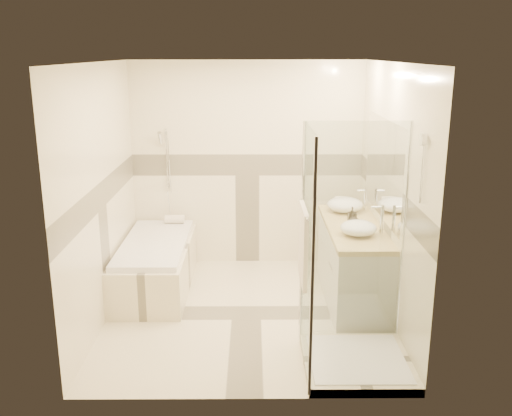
{
  "coord_description": "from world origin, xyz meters",
  "views": [
    {
      "loc": [
        0.07,
        -5.36,
        2.6
      ],
      "look_at": [
        0.1,
        0.25,
        1.05
      ],
      "focal_mm": 40.0,
      "sensor_mm": 36.0,
      "label": 1
    }
  ],
  "objects_px": {
    "shower_enclosure": "(344,309)",
    "vessel_sink_near": "(345,205)",
    "vessel_sink_far": "(358,228)",
    "amenity_bottle_a": "(352,215)",
    "bathtub": "(156,262)",
    "amenity_bottle_b": "(354,220)",
    "vanity": "(353,263)"
  },
  "relations": [
    {
      "from": "vessel_sink_near",
      "to": "vanity",
      "type": "bearing_deg",
      "value": -87.78
    },
    {
      "from": "shower_enclosure",
      "to": "bathtub",
      "type": "bearing_deg",
      "value": 138.9
    },
    {
      "from": "shower_enclosure",
      "to": "vessel_sink_far",
      "type": "distance_m",
      "value": 1.07
    },
    {
      "from": "vanity",
      "to": "shower_enclosure",
      "type": "height_order",
      "value": "shower_enclosure"
    },
    {
      "from": "bathtub",
      "to": "shower_enclosure",
      "type": "xyz_separation_m",
      "value": [
        1.86,
        -1.62,
        0.2
      ]
    },
    {
      "from": "vessel_sink_near",
      "to": "amenity_bottle_b",
      "type": "distance_m",
      "value": 0.58
    },
    {
      "from": "amenity_bottle_b",
      "to": "shower_enclosure",
      "type": "bearing_deg",
      "value": -102.78
    },
    {
      "from": "amenity_bottle_b",
      "to": "amenity_bottle_a",
      "type": "bearing_deg",
      "value": 90.0
    },
    {
      "from": "bathtub",
      "to": "vanity",
      "type": "distance_m",
      "value": 2.18
    },
    {
      "from": "shower_enclosure",
      "to": "vessel_sink_far",
      "type": "bearing_deg",
      "value": 73.87
    },
    {
      "from": "bathtub",
      "to": "shower_enclosure",
      "type": "bearing_deg",
      "value": -41.1
    },
    {
      "from": "shower_enclosure",
      "to": "vessel_sink_near",
      "type": "bearing_deg",
      "value": 81.32
    },
    {
      "from": "bathtub",
      "to": "vessel_sink_far",
      "type": "relative_size",
      "value": 4.74
    },
    {
      "from": "vessel_sink_far",
      "to": "amenity_bottle_a",
      "type": "bearing_deg",
      "value": 90.0
    },
    {
      "from": "bathtub",
      "to": "amenity_bottle_b",
      "type": "xyz_separation_m",
      "value": [
        2.13,
        -0.42,
        0.62
      ]
    },
    {
      "from": "vessel_sink_near",
      "to": "amenity_bottle_a",
      "type": "relative_size",
      "value": 2.22
    },
    {
      "from": "amenity_bottle_a",
      "to": "amenity_bottle_b",
      "type": "height_order",
      "value": "amenity_bottle_a"
    },
    {
      "from": "bathtub",
      "to": "amenity_bottle_a",
      "type": "bearing_deg",
      "value": -8.0
    },
    {
      "from": "vanity",
      "to": "shower_enclosure",
      "type": "bearing_deg",
      "value": -102.97
    },
    {
      "from": "vanity",
      "to": "amenity_bottle_a",
      "type": "relative_size",
      "value": 9.0
    },
    {
      "from": "shower_enclosure",
      "to": "amenity_bottle_a",
      "type": "bearing_deg",
      "value": 78.34
    },
    {
      "from": "amenity_bottle_a",
      "to": "amenity_bottle_b",
      "type": "bearing_deg",
      "value": -90.0
    },
    {
      "from": "bathtub",
      "to": "amenity_bottle_a",
      "type": "height_order",
      "value": "amenity_bottle_a"
    },
    {
      "from": "bathtub",
      "to": "amenity_bottle_b",
      "type": "height_order",
      "value": "amenity_bottle_b"
    },
    {
      "from": "bathtub",
      "to": "vessel_sink_near",
      "type": "height_order",
      "value": "vessel_sink_near"
    },
    {
      "from": "amenity_bottle_b",
      "to": "vanity",
      "type": "bearing_deg",
      "value": 73.76
    },
    {
      "from": "vanity",
      "to": "vessel_sink_near",
      "type": "height_order",
      "value": "vessel_sink_near"
    },
    {
      "from": "vanity",
      "to": "vessel_sink_near",
      "type": "xyz_separation_m",
      "value": [
        -0.02,
        0.52,
        0.5
      ]
    },
    {
      "from": "bathtub",
      "to": "vessel_sink_near",
      "type": "bearing_deg",
      "value": 4.46
    },
    {
      "from": "bathtub",
      "to": "shower_enclosure",
      "type": "distance_m",
      "value": 2.47
    },
    {
      "from": "vanity",
      "to": "amenity_bottle_b",
      "type": "relative_size",
      "value": 10.6
    },
    {
      "from": "bathtub",
      "to": "shower_enclosure",
      "type": "height_order",
      "value": "shower_enclosure"
    }
  ]
}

